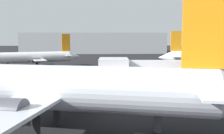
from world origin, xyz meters
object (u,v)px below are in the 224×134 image
at_px(jet_bridge, 213,76).
at_px(airplane_far_left, 34,57).
at_px(airplane_distant, 215,57).
at_px(airplane_at_gate, 33,87).

bearing_deg(jet_bridge, airplane_far_left, -58.79).
xyz_separation_m(airplane_distant, airplane_far_left, (-46.70, 11.97, -0.56)).
bearing_deg(airplane_distant, airplane_far_left, 166.53).
height_order(airplane_far_left, jet_bridge, airplane_far_left).
bearing_deg(jet_bridge, airplane_at_gate, 0.23).
distance_m(airplane_at_gate, airplane_far_left, 52.67).
bearing_deg(airplane_at_gate, airplane_far_left, -62.21).
relative_size(airplane_far_left, jet_bridge, 1.25).
relative_size(airplane_distant, airplane_far_left, 1.09).
height_order(airplane_at_gate, airplane_distant, airplane_at_gate).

